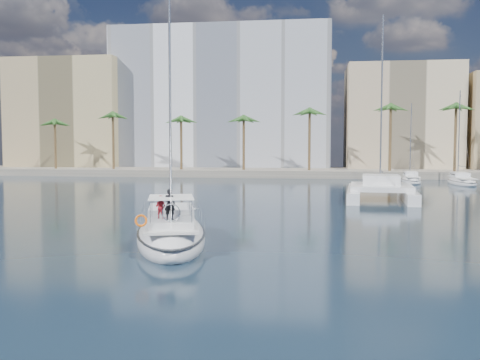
# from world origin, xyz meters

# --- Properties ---
(ground) EXTENTS (160.00, 160.00, 0.00)m
(ground) POSITION_xyz_m (0.00, 0.00, 0.00)
(ground) COLOR black
(ground) RESTS_ON ground
(quay) EXTENTS (120.00, 14.00, 1.20)m
(quay) POSITION_xyz_m (0.00, 61.00, 0.60)
(quay) COLOR gray
(quay) RESTS_ON ground
(building_modern) EXTENTS (42.00, 16.00, 28.00)m
(building_modern) POSITION_xyz_m (-12.00, 73.00, 14.00)
(building_modern) COLOR white
(building_modern) RESTS_ON ground
(building_tan_left) EXTENTS (22.00, 14.00, 22.00)m
(building_tan_left) POSITION_xyz_m (-42.00, 69.00, 11.00)
(building_tan_left) COLOR tan
(building_tan_left) RESTS_ON ground
(building_beige) EXTENTS (20.00, 14.00, 20.00)m
(building_beige) POSITION_xyz_m (22.00, 70.00, 10.00)
(building_beige) COLOR beige
(building_beige) RESTS_ON ground
(palm_left) EXTENTS (3.60, 3.60, 12.30)m
(palm_left) POSITION_xyz_m (-34.00, 57.00, 10.28)
(palm_left) COLOR brown
(palm_left) RESTS_ON ground
(palm_centre) EXTENTS (3.60, 3.60, 12.30)m
(palm_centre) POSITION_xyz_m (0.00, 57.00, 10.28)
(palm_centre) COLOR brown
(palm_centre) RESTS_ON ground
(main_sloop) EXTENTS (6.96, 12.90, 18.26)m
(main_sloop) POSITION_xyz_m (-2.58, -3.27, 0.55)
(main_sloop) COLOR white
(main_sloop) RESTS_ON ground
(catamaran) EXTENTS (7.76, 13.79, 19.18)m
(catamaran) POSITION_xyz_m (12.63, 22.98, 1.18)
(catamaran) COLOR white
(catamaran) RESTS_ON ground
(seagull) EXTENTS (0.94, 0.41, 0.17)m
(seagull) POSITION_xyz_m (-3.49, 7.25, 0.67)
(seagull) COLOR silver
(seagull) RESTS_ON ground
(moored_yacht_a) EXTENTS (3.37, 9.52, 11.90)m
(moored_yacht_a) POSITION_xyz_m (20.00, 47.00, 0.00)
(moored_yacht_a) COLOR white
(moored_yacht_a) RESTS_ON ground
(moored_yacht_b) EXTENTS (3.32, 10.83, 13.72)m
(moored_yacht_b) POSITION_xyz_m (26.50, 45.00, 0.00)
(moored_yacht_b) COLOR white
(moored_yacht_b) RESTS_ON ground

